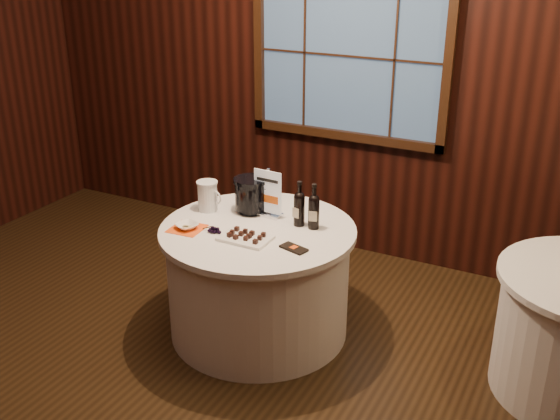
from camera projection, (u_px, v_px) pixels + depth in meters
The scene contains 13 objects.
ground at pixel (173, 416), 3.71m from camera, with size 6.00×6.00×0.00m, color black.
back_wall at pixel (349, 69), 5.14m from camera, with size 6.00×0.10×3.00m.
main_table at pixel (258, 280), 4.38m from camera, with size 1.28×1.28×0.77m.
sign_stand at pixel (268, 200), 4.37m from camera, with size 0.21×0.11×0.34m.
port_bottle_left at pixel (299, 206), 4.22m from camera, with size 0.07×0.08×0.30m.
port_bottle_right at pixel (314, 209), 4.18m from camera, with size 0.07×0.08×0.30m.
ice_bucket at pixel (251, 194), 4.43m from camera, with size 0.24×0.24×0.24m.
chocolate_plate at pixel (245, 237), 4.06m from camera, with size 0.32×0.21×0.05m.
chocolate_box at pixel (294, 248), 3.94m from camera, with size 0.17×0.08×0.01m, color black.
grape_bunch at pixel (215, 230), 4.16m from camera, with size 0.15×0.06×0.04m.
glass_pitcher at pixel (208, 196), 4.46m from camera, with size 0.19×0.15×0.21m.
orange_napkin at pixel (187, 229), 4.22m from camera, with size 0.21×0.21×0.00m, color #F75414.
cracker_bowl at pixel (187, 226), 4.21m from camera, with size 0.14×0.14×0.03m, color white.
Camera 1 is at (1.91, -2.35, 2.52)m, focal length 42.00 mm.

